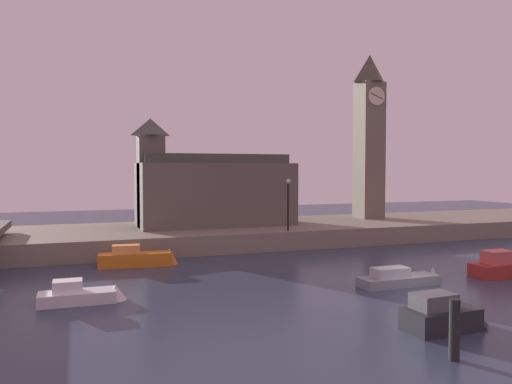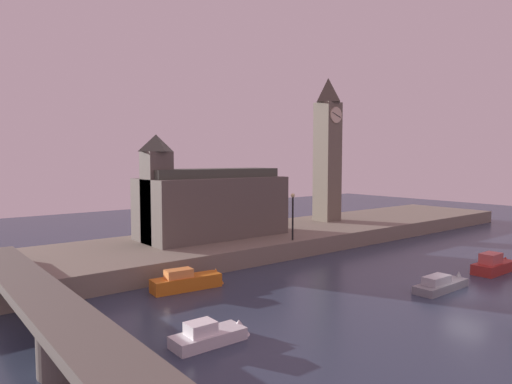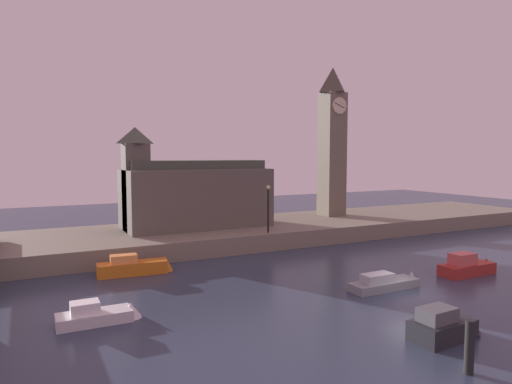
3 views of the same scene
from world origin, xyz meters
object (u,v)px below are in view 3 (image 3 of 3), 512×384
(streetlamp, at_px, (268,203))
(boat_barge_dark, at_px, (446,326))
(mooring_post_left, at_px, (469,347))
(boat_ferry_white, at_px, (104,314))
(boat_cruiser_grey, at_px, (391,282))
(parliament_hall, at_px, (192,194))
(clock_tower, at_px, (332,140))
(boat_patrol_orange, at_px, (138,266))
(boat_dinghy_red, at_px, (471,266))

(streetlamp, height_order, boat_barge_dark, streetlamp)
(streetlamp, distance_m, mooring_post_left, 23.67)
(mooring_post_left, bearing_deg, boat_ferry_white, 133.86)
(mooring_post_left, distance_m, boat_cruiser_grey, 11.12)
(parliament_hall, height_order, boat_barge_dark, parliament_hall)
(parliament_hall, relative_size, boat_ferry_white, 3.21)
(clock_tower, xyz_separation_m, boat_cruiser_grey, (-10.46, -20.26, -9.53))
(boat_cruiser_grey, relative_size, boat_patrol_orange, 0.98)
(boat_barge_dark, distance_m, boat_cruiser_grey, 7.78)
(boat_dinghy_red, relative_size, boat_barge_dark, 1.29)
(streetlamp, xyz_separation_m, boat_patrol_orange, (-11.87, -2.88, -3.52))
(clock_tower, bearing_deg, boat_barge_dark, -116.97)
(boat_cruiser_grey, bearing_deg, mooring_post_left, -119.20)
(boat_barge_dark, bearing_deg, parliament_hall, 95.93)
(boat_dinghy_red, height_order, boat_barge_dark, boat_dinghy_red)
(streetlamp, bearing_deg, boat_dinghy_red, -57.35)
(boat_barge_dark, bearing_deg, clock_tower, 63.03)
(mooring_post_left, xyz_separation_m, boat_cruiser_grey, (5.42, 9.69, -0.69))
(clock_tower, xyz_separation_m, boat_ferry_white, (-27.29, -18.08, -9.50))
(boat_cruiser_grey, height_order, boat_ferry_white, boat_ferry_white)
(clock_tower, distance_m, boat_barge_dark, 31.96)
(mooring_post_left, xyz_separation_m, boat_dinghy_red, (12.70, 9.64, -0.51))
(boat_dinghy_red, distance_m, boat_cruiser_grey, 7.29)
(parliament_hall, bearing_deg, boat_cruiser_grey, -72.47)
(streetlamp, height_order, boat_dinghy_red, streetlamp)
(streetlamp, bearing_deg, boat_cruiser_grey, -84.22)
(boat_ferry_white, bearing_deg, boat_barge_dark, -34.35)
(parliament_hall, xyz_separation_m, streetlamp, (4.80, -6.07, -0.54))
(boat_dinghy_red, xyz_separation_m, boat_ferry_white, (-24.11, 2.24, -0.15))
(streetlamp, relative_size, boat_barge_dark, 1.11)
(streetlamp, height_order, boat_ferry_white, streetlamp)
(mooring_post_left, xyz_separation_m, boat_barge_dark, (2.00, 2.71, -0.46))
(clock_tower, distance_m, boat_dinghy_red, 22.60)
(streetlamp, xyz_separation_m, boat_barge_dark, (-2.05, -20.42, -3.48))
(clock_tower, height_order, boat_cruiser_grey, clock_tower)
(mooring_post_left, height_order, boat_patrol_orange, mooring_post_left)
(parliament_hall, xyz_separation_m, boat_dinghy_red, (13.44, -19.56, -4.07))
(boat_dinghy_red, bearing_deg, boat_barge_dark, -147.06)
(clock_tower, distance_m, streetlamp, 14.84)
(parliament_hall, relative_size, boat_cruiser_grey, 2.55)
(parliament_hall, height_order, boat_dinghy_red, parliament_hall)
(clock_tower, relative_size, boat_cruiser_grey, 3.09)
(streetlamp, height_order, mooring_post_left, streetlamp)
(boat_dinghy_red, height_order, boat_ferry_white, boat_dinghy_red)
(clock_tower, height_order, parliament_hall, clock_tower)
(boat_barge_dark, bearing_deg, mooring_post_left, -126.53)
(clock_tower, xyz_separation_m, streetlamp, (-11.82, -6.83, -5.83))
(streetlamp, bearing_deg, boat_patrol_orange, -166.35)
(boat_ferry_white, distance_m, boat_patrol_orange, 9.11)
(boat_barge_dark, xyz_separation_m, boat_cruiser_grey, (3.41, 6.98, -0.23))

